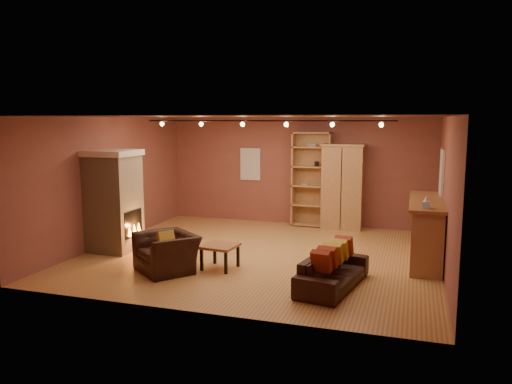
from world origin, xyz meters
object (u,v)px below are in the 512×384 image
(armchair, at_px, (167,246))
(coffee_table, at_px, (220,248))
(bookcase, at_px, (312,178))
(bar_counter, at_px, (426,230))
(loveseat, at_px, (333,265))
(fireplace, at_px, (114,201))
(armoire, at_px, (343,186))

(armchair, bearing_deg, coffee_table, 64.89)
(bookcase, height_order, bar_counter, bookcase)
(bar_counter, xyz_separation_m, coffee_table, (-3.63, -1.69, -0.23))
(bar_counter, bearing_deg, loveseat, -125.22)
(fireplace, xyz_separation_m, armoire, (4.27, 3.58, 0.02))
(bookcase, xyz_separation_m, bar_counter, (2.79, -2.60, -0.62))
(loveseat, distance_m, coffee_table, 2.19)
(bookcase, relative_size, coffee_table, 3.69)
(loveseat, xyz_separation_m, coffee_table, (-2.16, 0.40, 0.01))
(fireplace, height_order, armchair, fireplace)
(armoire, xyz_separation_m, bar_counter, (1.97, -2.45, -0.47))
(armoire, relative_size, loveseat, 1.14)
(fireplace, relative_size, bookcase, 0.87)
(bar_counter, height_order, armchair, bar_counter)
(fireplace, distance_m, bookcase, 5.08)
(armoire, relative_size, bar_counter, 0.85)
(fireplace, distance_m, bar_counter, 6.36)
(bookcase, height_order, armchair, bookcase)
(loveseat, bearing_deg, armchair, 101.12)
(loveseat, height_order, coffee_table, loveseat)
(armoire, bearing_deg, loveseat, -83.75)
(fireplace, xyz_separation_m, bookcase, (3.45, 3.72, 0.18))
(bookcase, bearing_deg, coffee_table, -101.14)
(armchair, bearing_deg, loveseat, 38.66)
(bar_counter, distance_m, armchair, 4.98)
(loveseat, bearing_deg, fireplace, 88.85)
(fireplace, relative_size, bar_counter, 0.84)
(bookcase, height_order, armoire, bookcase)
(loveseat, bearing_deg, bar_counter, -24.91)
(bookcase, relative_size, armchair, 1.92)
(fireplace, bearing_deg, bar_counter, 10.20)
(bar_counter, bearing_deg, coffee_table, -155.04)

